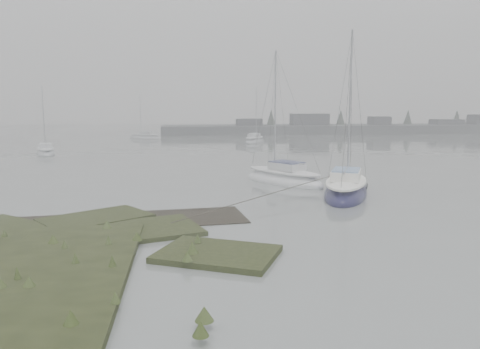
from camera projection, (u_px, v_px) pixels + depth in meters
name	position (u px, v px, depth m)	size (l,w,h in m)	color
ground	(189.00, 155.00, 44.17)	(160.00, 160.00, 0.00)	slate
far_shoreline	(347.00, 128.00, 78.52)	(60.00, 8.00, 4.15)	#4C4F51
sailboat_main	(346.00, 190.00, 23.94)	(4.52, 6.72, 9.05)	#151338
sailboat_white	(284.00, 179.00, 27.88)	(4.95, 6.05, 8.42)	white
sailboat_far_a	(46.00, 152.00, 44.26)	(3.04, 5.17, 6.93)	#AEB4B8
sailboat_far_b	(254.00, 141.00, 58.82)	(3.89, 5.58, 7.55)	#9EA1A6
sailboat_far_c	(145.00, 137.00, 65.54)	(4.91, 3.41, 6.64)	#B5BBBE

